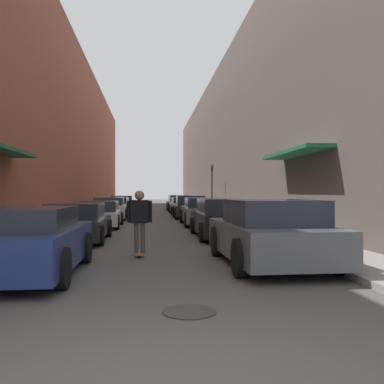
{
  "coord_description": "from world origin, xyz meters",
  "views": [
    {
      "loc": [
        -0.15,
        -3.08,
        1.55
      ],
      "look_at": [
        1.27,
        10.85,
        1.57
      ],
      "focal_mm": 40.0,
      "sensor_mm": 36.0,
      "label": 1
    }
  ],
  "objects_px": {
    "parked_car_left_1": "(77,223)",
    "parked_car_left_3": "(110,209)",
    "manhole_cover": "(189,312)",
    "skateboarder": "(139,216)",
    "parked_car_right_0": "(270,233)",
    "parked_car_left_0": "(24,242)",
    "traffic_light": "(212,183)",
    "parked_car_right_2": "(203,212)",
    "parked_car_right_4": "(183,206)",
    "parked_car_left_4": "(116,207)",
    "parked_car_right_5": "(179,203)",
    "parked_car_right_3": "(190,207)",
    "parked_car_left_5": "(122,204)",
    "parked_car_right_1": "(223,219)"
  },
  "relations": [
    {
      "from": "parked_car_right_2",
      "to": "parked_car_right_4",
      "type": "bearing_deg",
      "value": 90.33
    },
    {
      "from": "parked_car_left_1",
      "to": "parked_car_left_4",
      "type": "relative_size",
      "value": 1.05
    },
    {
      "from": "manhole_cover",
      "to": "parked_car_right_2",
      "type": "bearing_deg",
      "value": 82.04
    },
    {
      "from": "parked_car_left_4",
      "to": "traffic_light",
      "type": "xyz_separation_m",
      "value": [
        6.65,
        0.58,
        1.63
      ]
    },
    {
      "from": "parked_car_right_2",
      "to": "parked_car_left_5",
      "type": "bearing_deg",
      "value": 107.58
    },
    {
      "from": "parked_car_left_1",
      "to": "parked_car_right_1",
      "type": "height_order",
      "value": "parked_car_right_1"
    },
    {
      "from": "parked_car_left_1",
      "to": "parked_car_left_3",
      "type": "xyz_separation_m",
      "value": [
        0.07,
        10.79,
        0.04
      ]
    },
    {
      "from": "parked_car_left_1",
      "to": "skateboarder",
      "type": "relative_size",
      "value": 2.62
    },
    {
      "from": "parked_car_left_1",
      "to": "parked_car_right_3",
      "type": "distance_m",
      "value": 12.57
    },
    {
      "from": "parked_car_left_1",
      "to": "parked_car_left_5",
      "type": "bearing_deg",
      "value": 89.67
    },
    {
      "from": "parked_car_right_4",
      "to": "parked_car_right_5",
      "type": "bearing_deg",
      "value": 89.61
    },
    {
      "from": "parked_car_right_0",
      "to": "parked_car_right_5",
      "type": "bearing_deg",
      "value": 90.09
    },
    {
      "from": "parked_car_left_5",
      "to": "parked_car_right_2",
      "type": "relative_size",
      "value": 0.99
    },
    {
      "from": "parked_car_right_4",
      "to": "parked_car_right_5",
      "type": "distance_m",
      "value": 5.2
    },
    {
      "from": "parked_car_left_1",
      "to": "manhole_cover",
      "type": "xyz_separation_m",
      "value": [
        2.8,
        -8.36,
        -0.57
      ]
    },
    {
      "from": "parked_car_right_2",
      "to": "parked_car_right_0",
      "type": "bearing_deg",
      "value": -89.93
    },
    {
      "from": "parked_car_right_1",
      "to": "parked_car_right_2",
      "type": "relative_size",
      "value": 0.97
    },
    {
      "from": "traffic_light",
      "to": "parked_car_left_5",
      "type": "bearing_deg",
      "value": 142.53
    },
    {
      "from": "parked_car_left_0",
      "to": "parked_car_right_2",
      "type": "relative_size",
      "value": 0.87
    },
    {
      "from": "manhole_cover",
      "to": "traffic_light",
      "type": "relative_size",
      "value": 0.21
    },
    {
      "from": "traffic_light",
      "to": "parked_car_right_2",
      "type": "bearing_deg",
      "value": -100.96
    },
    {
      "from": "parked_car_left_0",
      "to": "traffic_light",
      "type": "height_order",
      "value": "traffic_light"
    },
    {
      "from": "parked_car_right_0",
      "to": "parked_car_right_4",
      "type": "bearing_deg",
      "value": 90.2
    },
    {
      "from": "parked_car_right_5",
      "to": "traffic_light",
      "type": "bearing_deg",
      "value": -72.67
    },
    {
      "from": "parked_car_right_2",
      "to": "parked_car_right_5",
      "type": "xyz_separation_m",
      "value": [
        -0.03,
        16.02,
        0.01
      ]
    },
    {
      "from": "parked_car_right_3",
      "to": "traffic_light",
      "type": "distance_m",
      "value": 5.17
    },
    {
      "from": "parked_car_right_2",
      "to": "traffic_light",
      "type": "distance_m",
      "value": 10.14
    },
    {
      "from": "parked_car_right_2",
      "to": "skateboarder",
      "type": "xyz_separation_m",
      "value": [
        -2.79,
        -9.67,
        0.34
      ]
    },
    {
      "from": "skateboarder",
      "to": "traffic_light",
      "type": "bearing_deg",
      "value": 76.46
    },
    {
      "from": "parked_car_right_4",
      "to": "skateboarder",
      "type": "relative_size",
      "value": 2.66
    },
    {
      "from": "parked_car_left_3",
      "to": "skateboarder",
      "type": "distance_m",
      "value": 14.29
    },
    {
      "from": "parked_car_left_0",
      "to": "parked_car_right_0",
      "type": "height_order",
      "value": "parked_car_right_0"
    },
    {
      "from": "parked_car_left_1",
      "to": "parked_car_right_0",
      "type": "relative_size",
      "value": 0.97
    },
    {
      "from": "parked_car_left_4",
      "to": "skateboarder",
      "type": "distance_m",
      "value": 19.03
    },
    {
      "from": "parked_car_left_0",
      "to": "parked_car_left_4",
      "type": "distance_m",
      "value": 21.2
    },
    {
      "from": "parked_car_left_0",
      "to": "parked_car_left_3",
      "type": "xyz_separation_m",
      "value": [
        0.1,
        16.43,
        -0.01
      ]
    },
    {
      "from": "parked_car_left_3",
      "to": "parked_car_right_0",
      "type": "height_order",
      "value": "parked_car_right_0"
    },
    {
      "from": "parked_car_right_0",
      "to": "skateboarder",
      "type": "relative_size",
      "value": 2.69
    },
    {
      "from": "parked_car_left_3",
      "to": "traffic_light",
      "type": "xyz_separation_m",
      "value": [
        6.68,
        5.35,
        1.6
      ]
    },
    {
      "from": "skateboarder",
      "to": "traffic_light",
      "type": "relative_size",
      "value": 0.47
    },
    {
      "from": "parked_car_left_4",
      "to": "manhole_cover",
      "type": "distance_m",
      "value": 24.08
    },
    {
      "from": "skateboarder",
      "to": "manhole_cover",
      "type": "distance_m",
      "value": 5.15
    },
    {
      "from": "parked_car_right_0",
      "to": "parked_car_right_3",
      "type": "distance_m",
      "value": 16.58
    },
    {
      "from": "parked_car_left_4",
      "to": "traffic_light",
      "type": "bearing_deg",
      "value": 4.96
    },
    {
      "from": "parked_car_left_3",
      "to": "parked_car_right_2",
      "type": "xyz_separation_m",
      "value": [
        4.78,
        -4.48,
        0.02
      ]
    },
    {
      "from": "parked_car_right_4",
      "to": "manhole_cover",
      "type": "relative_size",
      "value": 6.06
    },
    {
      "from": "parked_car_right_5",
      "to": "traffic_light",
      "type": "distance_m",
      "value": 6.67
    },
    {
      "from": "parked_car_left_1",
      "to": "parked_car_left_3",
      "type": "bearing_deg",
      "value": 89.64
    },
    {
      "from": "parked_car_left_5",
      "to": "parked_car_left_4",
      "type": "bearing_deg",
      "value": -90.25
    },
    {
      "from": "parked_car_right_0",
      "to": "parked_car_left_3",
      "type": "bearing_deg",
      "value": 106.95
    }
  ]
}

